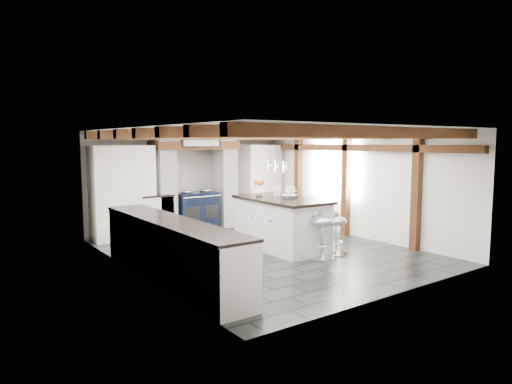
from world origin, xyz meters
TOP-DOWN VIEW (x-y plane):
  - ground at (0.00, 0.00)m, footprint 6.00×6.00m
  - room_shell at (-0.61, 1.42)m, footprint 6.00×6.03m
  - range_cooker at (0.00, 2.68)m, footprint 1.00×0.63m
  - kitchen_island at (0.44, 0.03)m, footprint 1.11×2.04m
  - bar_stool_near at (0.94, -0.95)m, footprint 0.50×0.50m
  - bar_stool_far at (0.50, -1.02)m, footprint 0.50×0.50m

SIDE VIEW (x-z plane):
  - ground at x=0.00m, z-range 0.00..0.00m
  - range_cooker at x=0.00m, z-range -0.03..0.96m
  - bar_stool_near at x=0.94m, z-range 0.10..0.90m
  - kitchen_island at x=0.44m, z-range -0.15..1.17m
  - bar_stool_far at x=0.50m, z-range 0.10..0.97m
  - room_shell at x=-0.61m, z-range -1.93..4.07m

